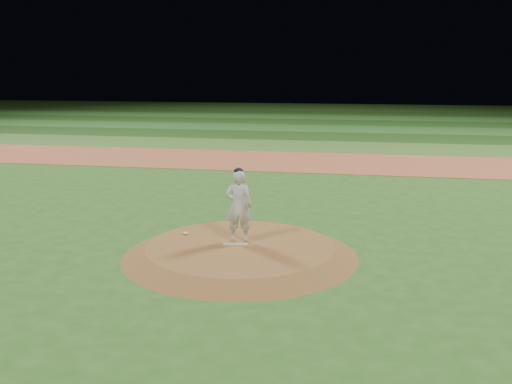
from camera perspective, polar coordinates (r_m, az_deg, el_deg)
ground at (r=13.47m, az=-1.59°, el=-6.36°), size 120.00×120.00×0.00m
infield_dirt_band at (r=26.95m, az=4.76°, el=3.04°), size 70.00×6.00×0.02m
outfield_stripe_0 at (r=32.37m, az=5.80°, el=4.56°), size 70.00×5.00×0.02m
outfield_stripe_1 at (r=37.32m, az=6.48°, el=5.56°), size 70.00×5.00×0.02m
outfield_stripe_2 at (r=42.28m, az=7.00°, el=6.32°), size 70.00×5.00×0.02m
outfield_stripe_3 at (r=47.24m, az=7.42°, el=6.92°), size 70.00×5.00×0.02m
outfield_stripe_4 at (r=52.22m, az=7.75°, el=7.41°), size 70.00×5.00×0.02m
outfield_stripe_5 at (r=57.20m, az=8.03°, el=7.81°), size 70.00×5.00×0.02m
pitchers_mound at (r=13.43m, az=-1.60°, el=-5.85°), size 5.50×5.50×0.25m
pitching_rubber at (r=13.42m, az=-2.10°, el=-5.25°), size 0.59×0.23×0.03m
rosin_bag at (r=14.32m, az=-7.06°, el=-4.11°), size 0.13×0.13×0.07m
pitcher_on_mound at (r=13.46m, az=-1.74°, el=-1.37°), size 0.69×0.51×1.79m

